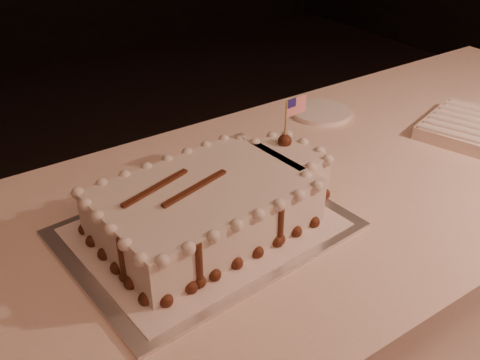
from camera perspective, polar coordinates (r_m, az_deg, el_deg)
banquet_table at (r=1.36m, az=3.70°, el=-14.98°), size 2.40×0.80×0.75m
cake_board at (r=1.02m, az=-3.73°, el=-5.23°), size 0.53×0.42×0.01m
doily at (r=1.02m, az=-3.74°, el=-5.00°), size 0.48×0.38×0.00m
sheet_cake at (r=1.00m, az=-2.60°, el=-2.30°), size 0.48×0.30×0.19m
napkin_stack at (r=1.48m, az=22.79°, el=5.35°), size 0.28×0.24×0.04m
side_plate at (r=1.49m, az=8.65°, el=7.16°), size 0.16×0.16×0.01m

